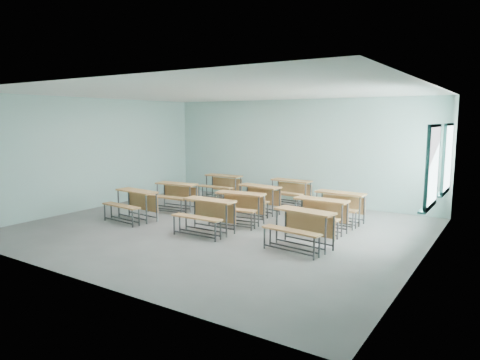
% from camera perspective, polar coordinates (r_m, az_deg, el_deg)
% --- Properties ---
extents(room, '(9.04, 8.04, 3.24)m').
position_cam_1_polar(room, '(10.06, -2.02, 2.45)').
color(room, gray).
rests_on(room, ground).
extents(desk_unit_r0c0, '(1.31, 0.94, 0.77)m').
position_cam_1_polar(desk_unit_r0c0, '(11.31, -14.01, -2.68)').
color(desk_unit_r0c0, '#A8713C').
rests_on(desk_unit_r0c0, ground).
extents(desk_unit_r0c1, '(1.26, 0.86, 0.77)m').
position_cam_1_polar(desk_unit_r0c1, '(9.78, -4.44, -4.14)').
color(desk_unit_r0c1, '#A8713C').
rests_on(desk_unit_r0c1, ground).
extents(desk_unit_r0c2, '(1.33, 0.97, 0.77)m').
position_cam_1_polar(desk_unit_r0c2, '(8.70, 8.22, -5.74)').
color(desk_unit_r0c2, '#A8713C').
rests_on(desk_unit_r0c2, ground).
extents(desk_unit_r1c0, '(1.31, 0.95, 0.77)m').
position_cam_1_polar(desk_unit_r1c0, '(12.33, -8.74, -1.65)').
color(desk_unit_r1c0, '#A8713C').
rests_on(desk_unit_r1c0, ground).
extents(desk_unit_r1c1, '(1.33, 0.98, 0.77)m').
position_cam_1_polar(desk_unit_r1c1, '(10.62, -0.20, -3.13)').
color(desk_unit_r1c1, '#A8713C').
rests_on(desk_unit_r1c1, ground).
extents(desk_unit_r1c2, '(1.26, 0.86, 0.77)m').
position_cam_1_polar(desk_unit_r1c2, '(9.95, 10.50, -4.03)').
color(desk_unit_r1c2, '#A8713C').
rests_on(desk_unit_r1c2, ground).
extents(desk_unit_r2c1, '(1.33, 0.97, 0.77)m').
position_cam_1_polar(desk_unit_r2c1, '(11.77, 2.28, -2.03)').
color(desk_unit_r2c1, '#A8713C').
rests_on(desk_unit_r2c1, ground).
extents(desk_unit_r2c2, '(1.27, 0.88, 0.77)m').
position_cam_1_polar(desk_unit_r2c2, '(10.97, 12.98, -2.97)').
color(desk_unit_r2c2, '#A8713C').
rests_on(desk_unit_r2c2, ground).
extents(desk_unit_r3c0, '(1.26, 0.86, 0.77)m').
position_cam_1_polar(desk_unit_r3c0, '(13.97, -2.46, -0.42)').
color(desk_unit_r3c0, '#A8713C').
rests_on(desk_unit_r3c0, ground).
extents(desk_unit_r3c1, '(1.29, 0.91, 0.77)m').
position_cam_1_polar(desk_unit_r3c1, '(12.94, 6.61, -1.15)').
color(desk_unit_r3c1, '#A8713C').
rests_on(desk_unit_r3c1, ground).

